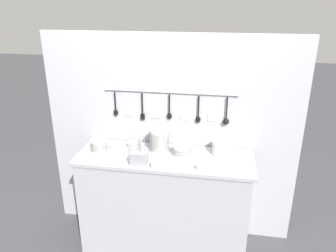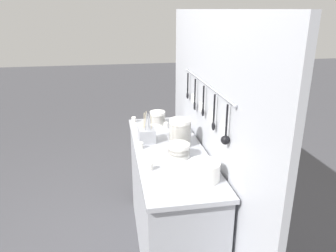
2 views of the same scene
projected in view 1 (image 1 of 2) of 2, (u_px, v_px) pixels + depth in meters
name	position (u px, v px, depth m)	size (l,w,h in m)	color
ground_plane	(165.00, 243.00, 3.10)	(20.00, 20.00, 0.00)	#424247
counter	(165.00, 202.00, 2.93)	(1.50, 0.52, 0.92)	#9EA0A8
back_wall	(170.00, 139.00, 3.02)	(2.30, 0.09, 1.91)	#A8AAB2
bowl_stack_short_front	(159.00, 140.00, 2.82)	(0.16, 0.16, 0.21)	silver
bowl_stack_nested_right	(99.00, 145.00, 2.83)	(0.14, 0.14, 0.12)	silver
bowl_stack_wide_centre	(182.00, 150.00, 2.76)	(0.15, 0.15, 0.10)	silver
plate_stack	(224.00, 148.00, 2.78)	(0.20, 0.20, 0.12)	silver
steel_mixing_bowl	(133.00, 144.00, 2.97)	(0.12, 0.12, 0.03)	#93969E
cutlery_caddy	(139.00, 157.00, 2.64)	(0.13, 0.13, 0.24)	#93969E
cup_edge_near	(113.00, 147.00, 2.88)	(0.04, 0.04, 0.05)	silver
cup_edge_far	(199.00, 167.00, 2.54)	(0.04, 0.04, 0.05)	silver
cup_front_left	(78.00, 159.00, 2.66)	(0.04, 0.04, 0.05)	silver
cup_by_caddy	(153.00, 165.00, 2.57)	(0.04, 0.04, 0.05)	silver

